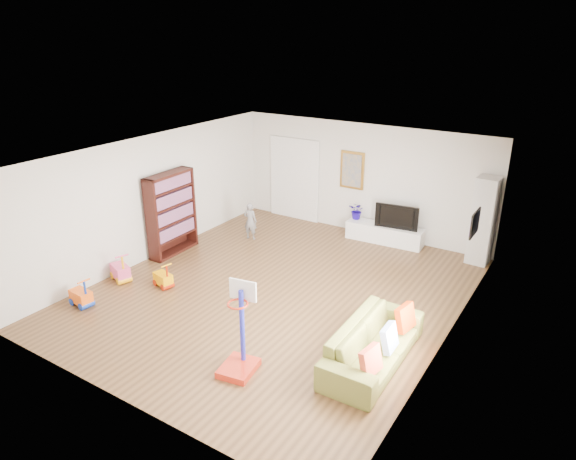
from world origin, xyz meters
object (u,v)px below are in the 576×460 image
Objects in this scene: bookshelf at (171,214)px; basketball_hoop at (237,330)px; media_console at (385,234)px; sofa at (374,343)px.

bookshelf is 4.75m from basketball_hoop.
media_console is at bearing 37.42° from bookshelf.
sofa is at bearing -15.99° from bookshelf.
basketball_hoop is at bearing -36.34° from bookshelf.
sofa is (5.50, -1.40, -0.61)m from bookshelf.
media_console is 0.82× the size of sofa.
sofa reaches higher than media_console.
bookshelf is at bearing 74.81° from sofa.
media_console is 4.98m from bookshelf.
bookshelf is at bearing -143.91° from media_console.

